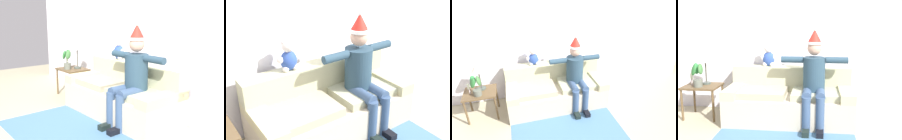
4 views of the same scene
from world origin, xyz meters
The scene contains 4 objects.
back_wall centered at (0.00, 1.55, 1.35)m, with size 7.00×0.10×2.70m, color silver.
couch centered at (0.00, 1.04, 0.33)m, with size 1.98×0.86×0.84m.
person_seated centered at (0.39, 0.87, 0.76)m, with size 1.02×0.77×1.51m.
teddy_bear centered at (-0.39, 1.30, 1.01)m, with size 0.29×0.17×0.38m.
Camera 2 is at (-1.66, -1.44, 2.16)m, focal length 44.30 mm.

